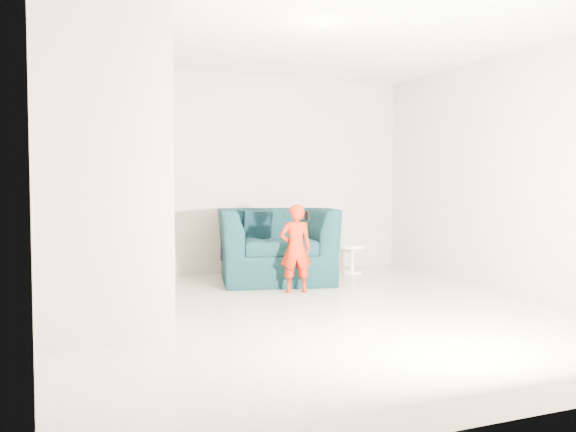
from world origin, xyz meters
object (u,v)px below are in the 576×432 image
Objects in this scene: armchair at (276,245)px; staircase at (94,213)px; side_table at (352,254)px; toddler at (296,248)px.

armchair is 2.67m from staircase.
toddler is at bearing -140.60° from side_table.
side_table is (1.21, 0.24, -0.20)m from armchair.
toddler is 0.27× the size of staircase.
toddler reaches higher than side_table.
toddler reaches higher than armchair.
side_table is at bearing 24.92° from armchair.
side_table is 3.87m from staircase.
toddler is at bearing 13.09° from staircase.
armchair reaches higher than side_table.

